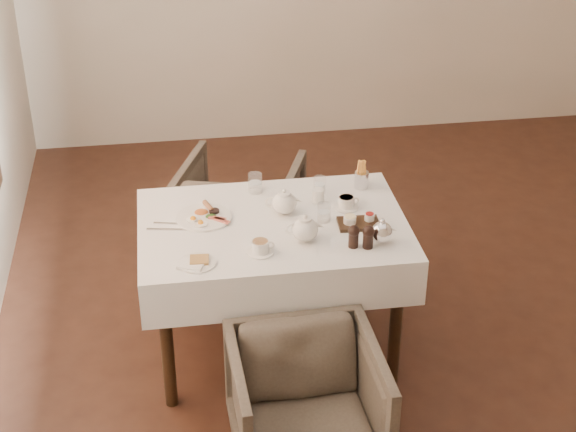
# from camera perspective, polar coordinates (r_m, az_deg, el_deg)

# --- Properties ---
(table) EXTENTS (1.28, 0.88, 0.75)m
(table) POSITION_cam_1_polar(r_m,az_deg,el_deg) (4.26, -0.98, -1.81)
(table) COLOR black
(table) RESTS_ON ground
(armchair_near) EXTENTS (0.65, 0.67, 0.59)m
(armchair_near) POSITION_cam_1_polar(r_m,az_deg,el_deg) (3.86, 1.21, -12.21)
(armchair_near) COLOR #463B33
(armchair_near) RESTS_ON ground
(armchair_far) EXTENTS (0.87, 0.88, 0.63)m
(armchair_far) POSITION_cam_1_polar(r_m,az_deg,el_deg) (5.19, -3.12, 0.23)
(armchair_far) COLOR #463B33
(armchair_far) RESTS_ON ground
(breakfast_plate) EXTENTS (0.27, 0.27, 0.03)m
(breakfast_plate) POSITION_cam_1_polar(r_m,az_deg,el_deg) (4.26, -5.44, -0.03)
(breakfast_plate) COLOR white
(breakfast_plate) RESTS_ON table
(side_plate) EXTENTS (0.18, 0.17, 0.02)m
(side_plate) POSITION_cam_1_polar(r_m,az_deg,el_deg) (3.91, -5.97, -3.04)
(side_plate) COLOR white
(side_plate) RESTS_ON table
(teapot_centre) EXTENTS (0.18, 0.15, 0.13)m
(teapot_centre) POSITION_cam_1_polar(r_m,az_deg,el_deg) (4.25, -0.25, 0.97)
(teapot_centre) COLOR white
(teapot_centre) RESTS_ON table
(teapot_front) EXTENTS (0.17, 0.14, 0.14)m
(teapot_front) POSITION_cam_1_polar(r_m,az_deg,el_deg) (4.03, 1.11, -0.75)
(teapot_front) COLOR white
(teapot_front) RESTS_ON table
(creamer) EXTENTS (0.07, 0.07, 0.07)m
(creamer) POSITION_cam_1_polar(r_m,az_deg,el_deg) (4.37, 1.97, 1.33)
(creamer) COLOR white
(creamer) RESTS_ON table
(teacup_near) EXTENTS (0.13, 0.13, 0.06)m
(teacup_near) POSITION_cam_1_polar(r_m,az_deg,el_deg) (3.96, -1.81, -2.04)
(teacup_near) COLOR white
(teacup_near) RESTS_ON table
(teacup_far) EXTENTS (0.12, 0.12, 0.06)m
(teacup_far) POSITION_cam_1_polar(r_m,az_deg,el_deg) (4.33, 3.79, 0.86)
(teacup_far) COLOR white
(teacup_far) RESTS_ON table
(glass_left) EXTENTS (0.07, 0.07, 0.10)m
(glass_left) POSITION_cam_1_polar(r_m,az_deg,el_deg) (4.46, -2.14, 2.14)
(glass_left) COLOR silver
(glass_left) RESTS_ON table
(glass_mid) EXTENTS (0.07, 0.07, 0.09)m
(glass_mid) POSITION_cam_1_polar(r_m,az_deg,el_deg) (4.20, 2.34, 0.23)
(glass_mid) COLOR silver
(glass_mid) RESTS_ON table
(glass_right) EXTENTS (0.07, 0.07, 0.09)m
(glass_right) POSITION_cam_1_polar(r_m,az_deg,el_deg) (4.46, 2.06, 2.04)
(glass_right) COLOR silver
(glass_right) RESTS_ON table
(condiment_board) EXTENTS (0.20, 0.14, 0.05)m
(condiment_board) POSITION_cam_1_polar(r_m,az_deg,el_deg) (4.19, 4.56, -0.39)
(condiment_board) COLOR black
(condiment_board) RESTS_ON table
(pepper_mill_left) EXTENTS (0.06, 0.06, 0.11)m
(pepper_mill_left) POSITION_cam_1_polar(r_m,az_deg,el_deg) (4.00, 4.26, -1.31)
(pepper_mill_left) COLOR black
(pepper_mill_left) RESTS_ON table
(pepper_mill_right) EXTENTS (0.06, 0.06, 0.11)m
(pepper_mill_right) POSITION_cam_1_polar(r_m,az_deg,el_deg) (4.00, 5.21, -1.34)
(pepper_mill_right) COLOR black
(pepper_mill_right) RESTS_ON table
(silver_pot) EXTENTS (0.14, 0.12, 0.13)m
(silver_pot) POSITION_cam_1_polar(r_m,az_deg,el_deg) (4.04, 6.09, -0.95)
(silver_pot) COLOR white
(silver_pot) RESTS_ON table
(fries_cup) EXTENTS (0.07, 0.07, 0.15)m
(fries_cup) POSITION_cam_1_polar(r_m,az_deg,el_deg) (4.51, 4.79, 2.62)
(fries_cup) COLOR silver
(fries_cup) RESTS_ON table
(cutlery_fork) EXTENTS (0.19, 0.06, 0.00)m
(cutlery_fork) POSITION_cam_1_polar(r_m,az_deg,el_deg) (4.23, -7.44, -0.49)
(cutlery_fork) COLOR silver
(cutlery_fork) RESTS_ON table
(cutlery_knife) EXTENTS (0.20, 0.05, 0.00)m
(cutlery_knife) POSITION_cam_1_polar(r_m,az_deg,el_deg) (4.19, -7.81, -0.86)
(cutlery_knife) COLOR silver
(cutlery_knife) RESTS_ON table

